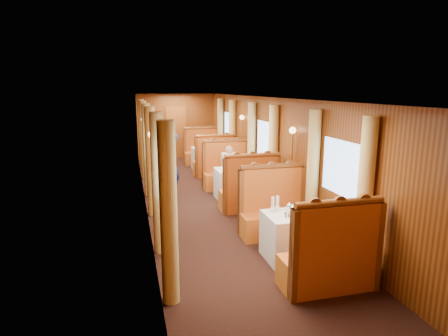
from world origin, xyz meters
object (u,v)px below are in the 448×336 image
object	(u,v)px
banquette_mid_fwd	(250,192)
fruit_plate	(320,213)
banquette_far_fwd	(215,163)
banquette_mid_aft	(227,173)
table_mid	(237,183)
teapot_back	(289,210)
table_near	(297,236)
rose_vase_mid	(239,162)
rose_vase_far	(209,142)
teapot_left	(293,212)
banquette_far_aft	(202,152)
banquette_near_aft	(274,213)
tea_tray	(296,216)
banquette_near_fwd	(330,261)
table_far	(208,159)
passenger	(229,164)
teapot_right	(300,214)
steward	(171,165)

from	to	relation	value
banquette_mid_fwd	fruit_plate	bearing A→B (deg)	-82.77
banquette_far_fwd	banquette_mid_aft	bearing A→B (deg)	-90.00
table_mid	teapot_back	xyz separation A→B (m)	(-0.14, -3.45, 0.44)
table_near	fruit_plate	world-z (taller)	fruit_plate
rose_vase_mid	rose_vase_far	xyz separation A→B (m)	(-0.01, 3.50, 0.00)
teapot_back	teapot_left	bearing A→B (deg)	-89.51
teapot_back	banquette_far_aft	bearing A→B (deg)	91.04
banquette_near_aft	tea_tray	distance (m)	1.16
teapot_left	teapot_back	distance (m)	0.14
banquette_near_fwd	table_far	xyz separation A→B (m)	(0.00, 8.01, -0.05)
tea_tray	teapot_back	xyz separation A→B (m)	(-0.05, 0.14, 0.06)
rose_vase_far	passenger	size ratio (longest dim) A/B	0.47
table_far	teapot_right	distance (m)	7.16
banquette_mid_fwd	teapot_right	xyz separation A→B (m)	(-0.05, -2.63, 0.38)
table_mid	teapot_left	world-z (taller)	teapot_left
banquette_far_fwd	fruit_plate	size ratio (longest dim) A/B	5.71
banquette_mid_aft	rose_vase_far	size ratio (longest dim) A/B	3.72
banquette_far_fwd	tea_tray	xyz separation A→B (m)	(-0.09, -6.08, 0.33)
teapot_left	teapot_right	size ratio (longest dim) A/B	1.28
table_near	banquette_near_fwd	distance (m)	1.02
banquette_far_aft	steward	world-z (taller)	steward
banquette_mid_fwd	table_far	size ratio (longest dim) A/B	1.28
banquette_far_fwd	rose_vase_mid	xyz separation A→B (m)	(0.04, -2.51, 0.50)
tea_tray	banquette_near_fwd	bearing A→B (deg)	-84.46
banquette_mid_fwd	banquette_far_fwd	xyz separation A→B (m)	(0.00, 3.50, 0.00)
banquette_near_fwd	steward	distance (m)	5.34
table_near	teapot_back	size ratio (longest dim) A/B	6.59
tea_tray	teapot_right	distance (m)	0.08
banquette_near_aft	banquette_far_aft	bearing A→B (deg)	90.00
fruit_plate	rose_vase_far	world-z (taller)	rose_vase_far
banquette_far_aft	teapot_back	bearing A→B (deg)	-90.99
tea_tray	rose_vase_mid	xyz separation A→B (m)	(0.13, 3.56, 0.17)
banquette_mid_fwd	teapot_back	xyz separation A→B (m)	(-0.14, -2.43, 0.39)
banquette_near_aft	teapot_right	bearing A→B (deg)	-92.29
banquette_near_fwd	fruit_plate	size ratio (longest dim) A/B	5.71
banquette_near_aft	rose_vase_mid	world-z (taller)	banquette_near_aft
table_far	rose_vase_far	world-z (taller)	rose_vase_far
tea_tray	banquette_mid_fwd	bearing A→B (deg)	88.01
table_near	banquette_far_fwd	xyz separation A→B (m)	(0.00, 5.99, 0.05)
table_near	banquette_mid_fwd	distance (m)	2.49
table_mid	tea_tray	world-z (taller)	tea_tray
table_near	teapot_left	distance (m)	0.48
banquette_far_aft	teapot_left	bearing A→B (deg)	-91.00
banquette_near_aft	banquette_far_fwd	distance (m)	4.97
teapot_right	passenger	distance (m)	4.37
table_near	tea_tray	bearing A→B (deg)	-135.06
banquette_near_fwd	table_far	world-z (taller)	banquette_near_fwd
banquette_far_aft	teapot_back	distance (m)	7.97
table_near	banquette_mid_fwd	bearing A→B (deg)	90.00
rose_vase_far	table_mid	bearing A→B (deg)	-90.46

